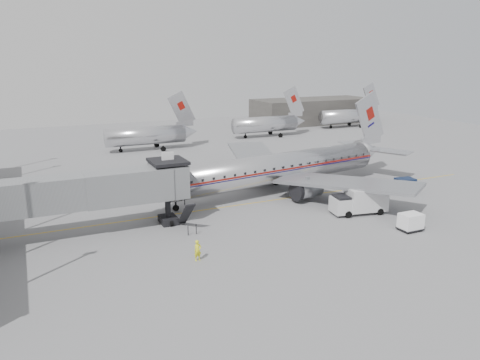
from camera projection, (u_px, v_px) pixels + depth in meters
The scene contains 12 objects.
ground at pixel (268, 221), 47.23m from camera, with size 160.00×160.00×0.00m, color slate.
hangar at pixel (313, 111), 117.45m from camera, with size 30.00×12.00×6.00m, color #393734.
apron_line at pixel (266, 201), 53.72m from camera, with size 0.15×60.00×0.01m, color gold.
jet_bridge at pixel (88, 191), 42.59m from camera, with size 21.00×6.20×7.10m.
distant_aircraft_near at pixel (147, 135), 82.64m from camera, with size 16.39×3.20×10.26m.
distant_aircraft_mid at pixel (266, 124), 96.75m from camera, with size 16.39×3.20×10.26m.
distant_aircraft_far at pixel (348, 116), 110.05m from camera, with size 16.39×3.20×10.26m.
airliner at pixel (281, 168), 57.22m from camera, with size 36.49×33.57×11.59m.
service_van at pixel (359, 200), 49.14m from camera, with size 6.13×3.24×2.74m.
baggage_cart_navy at pixel (405, 185), 56.90m from camera, with size 2.51×2.05×1.79m.
baggage_cart_white at pixel (411, 222), 44.40m from camera, with size 2.14×1.63×1.68m.
ramp_worker at pixel (198, 250), 37.80m from camera, with size 0.64×0.42×1.75m, color yellow.
Camera 1 is at (-21.38, -39.28, 16.00)m, focal length 35.00 mm.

